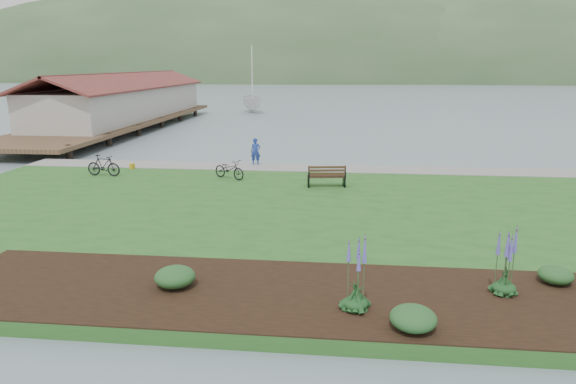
# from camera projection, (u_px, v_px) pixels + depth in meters

# --- Properties ---
(ground) EXTENTS (600.00, 600.00, 0.00)m
(ground) POSITION_uv_depth(u_px,v_px,m) (303.00, 207.00, 23.07)
(ground) COLOR slate
(ground) RESTS_ON ground
(lawn) EXTENTS (34.00, 20.00, 0.40)m
(lawn) POSITION_uv_depth(u_px,v_px,m) (299.00, 216.00, 21.09)
(lawn) COLOR #23571F
(lawn) RESTS_ON ground
(shoreline_path) EXTENTS (34.00, 2.20, 0.03)m
(shoreline_path) POSITION_uv_depth(u_px,v_px,m) (312.00, 168.00, 29.62)
(shoreline_path) COLOR gray
(shoreline_path) RESTS_ON lawn
(garden_bed) EXTENTS (24.00, 4.40, 0.04)m
(garden_bed) POSITION_uv_depth(u_px,v_px,m) (389.00, 298.00, 13.21)
(garden_bed) COLOR black
(garden_bed) RESTS_ON lawn
(far_hillside) EXTENTS (580.00, 80.00, 38.00)m
(far_hillside) POSITION_uv_depth(u_px,v_px,m) (395.00, 81.00, 184.94)
(far_hillside) COLOR #35552F
(far_hillside) RESTS_ON ground
(pier_pavilion) EXTENTS (8.00, 36.00, 5.40)m
(pier_pavilion) POSITION_uv_depth(u_px,v_px,m) (125.00, 101.00, 51.03)
(pier_pavilion) COLOR #4C3826
(pier_pavilion) RESTS_ON ground
(park_bench) EXTENTS (1.91, 0.99, 1.13)m
(park_bench) POSITION_uv_depth(u_px,v_px,m) (327.00, 176.00, 25.01)
(park_bench) COLOR #302112
(park_bench) RESTS_ON lawn
(person) EXTENTS (0.77, 0.61, 1.89)m
(person) POSITION_uv_depth(u_px,v_px,m) (256.00, 149.00, 30.33)
(person) COLOR navy
(person) RESTS_ON lawn
(bicycle_a) EXTENTS (1.55, 2.04, 1.02)m
(bicycle_a) POSITION_uv_depth(u_px,v_px,m) (229.00, 169.00, 26.83)
(bicycle_a) COLOR black
(bicycle_a) RESTS_ON lawn
(bicycle_b) EXTENTS (0.75, 1.95, 1.15)m
(bicycle_b) POSITION_uv_depth(u_px,v_px,m) (103.00, 165.00, 27.48)
(bicycle_b) COLOR black
(bicycle_b) RESTS_ON lawn
(sailboat) EXTENTS (13.11, 13.23, 27.36)m
(sailboat) POSITION_uv_depth(u_px,v_px,m) (253.00, 113.00, 67.43)
(sailboat) COLOR silver
(sailboat) RESTS_ON ground
(pannier) EXTENTS (0.27, 0.33, 0.31)m
(pannier) POSITION_uv_depth(u_px,v_px,m) (132.00, 166.00, 29.48)
(pannier) COLOR gold
(pannier) RESTS_ON lawn
(echium_0) EXTENTS (0.62, 0.62, 2.07)m
(echium_0) POSITION_uv_depth(u_px,v_px,m) (356.00, 277.00, 12.36)
(echium_0) COLOR #163D1B
(echium_0) RESTS_ON garden_bed
(echium_1) EXTENTS (0.62, 0.62, 1.99)m
(echium_1) POSITION_uv_depth(u_px,v_px,m) (507.00, 263.00, 13.23)
(echium_1) COLOR #163D1B
(echium_1) RESTS_ON garden_bed
(shrub_0) EXTENTS (1.09, 1.09, 0.55)m
(shrub_0) POSITION_uv_depth(u_px,v_px,m) (175.00, 277.00, 13.79)
(shrub_0) COLOR #1E4C21
(shrub_0) RESTS_ON garden_bed
(shrub_1) EXTENTS (1.07, 1.07, 0.53)m
(shrub_1) POSITION_uv_depth(u_px,v_px,m) (413.00, 318.00, 11.56)
(shrub_1) COLOR #1E4C21
(shrub_1) RESTS_ON garden_bed
(shrub_2) EXTENTS (0.92, 0.92, 0.46)m
(shrub_2) POSITION_uv_depth(u_px,v_px,m) (556.00, 275.00, 14.02)
(shrub_2) COLOR #1E4C21
(shrub_2) RESTS_ON garden_bed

